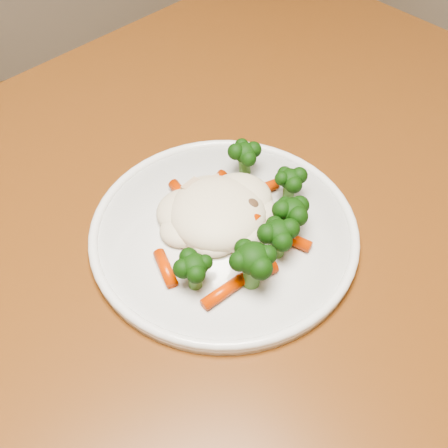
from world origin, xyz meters
The scene contains 3 objects.
dining_table centered at (0.29, -0.12, 0.66)m, with size 1.45×1.17×0.75m.
plate centered at (0.38, -0.09, 0.76)m, with size 0.28×0.28×0.01m, color white.
meal centered at (0.39, -0.09, 0.78)m, with size 0.19×0.18×0.05m.
Camera 1 is at (0.20, -0.42, 1.20)m, focal length 45.00 mm.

